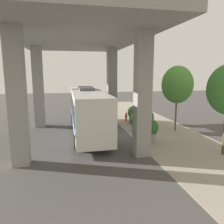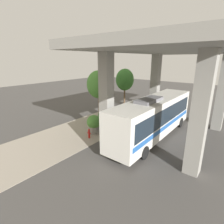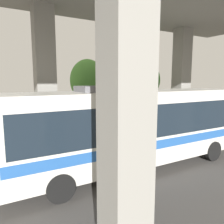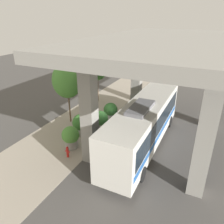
# 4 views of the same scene
# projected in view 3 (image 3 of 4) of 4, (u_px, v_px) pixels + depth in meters

# --- Properties ---
(ground_plane) EXTENTS (80.00, 80.00, 0.00)m
(ground_plane) POSITION_uv_depth(u_px,v_px,m) (120.00, 146.00, 13.58)
(ground_plane) COLOR #474442
(ground_plane) RESTS_ON ground
(sidewalk_strip) EXTENTS (6.00, 40.00, 0.02)m
(sidewalk_strip) POSITION_uv_depth(u_px,v_px,m) (99.00, 135.00, 16.16)
(sidewalk_strip) COLOR gray
(sidewalk_strip) RESTS_ON ground
(overpass) EXTENTS (9.40, 17.06, 8.02)m
(overpass) POSITION_uv_depth(u_px,v_px,m) (171.00, 11.00, 9.16)
(overpass) COLOR gray
(overpass) RESTS_ON ground
(bus) EXTENTS (2.59, 11.62, 3.82)m
(bus) POSITION_uv_depth(u_px,v_px,m) (134.00, 124.00, 9.85)
(bus) COLOR silver
(bus) RESTS_ON ground
(fire_hydrant) EXTENTS (0.38, 0.18, 0.88)m
(fire_hydrant) POSITION_uv_depth(u_px,v_px,m) (32.00, 146.00, 12.03)
(fire_hydrant) COLOR red
(fire_hydrant) RESTS_ON ground
(planter_front) EXTENTS (1.49, 1.49, 1.79)m
(planter_front) POSITION_uv_depth(u_px,v_px,m) (81.00, 129.00, 14.41)
(planter_front) COLOR gray
(planter_front) RESTS_ON ground
(planter_middle) EXTENTS (1.35, 1.35, 1.69)m
(planter_middle) POSITION_uv_depth(u_px,v_px,m) (134.00, 127.00, 15.27)
(planter_middle) COLOR gray
(planter_middle) RESTS_ON ground
(planter_back) EXTENTS (1.34, 1.34, 1.81)m
(planter_back) POSITION_uv_depth(u_px,v_px,m) (106.00, 129.00, 13.98)
(planter_back) COLOR gray
(planter_back) RESTS_ON ground
(planter_extra) EXTENTS (1.34, 1.34, 1.77)m
(planter_extra) POSITION_uv_depth(u_px,v_px,m) (50.00, 133.00, 12.97)
(planter_extra) COLOR gray
(planter_extra) RESTS_ON ground
(street_tree_near) EXTENTS (2.54, 2.54, 5.60)m
(street_tree_near) POSITION_uv_depth(u_px,v_px,m) (146.00, 80.00, 19.62)
(street_tree_near) COLOR brown
(street_tree_near) RESTS_ON ground
(street_tree_far) EXTENTS (2.65, 2.65, 5.65)m
(street_tree_far) POSITION_uv_depth(u_px,v_px,m) (88.00, 80.00, 16.57)
(street_tree_far) COLOR brown
(street_tree_far) RESTS_ON ground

